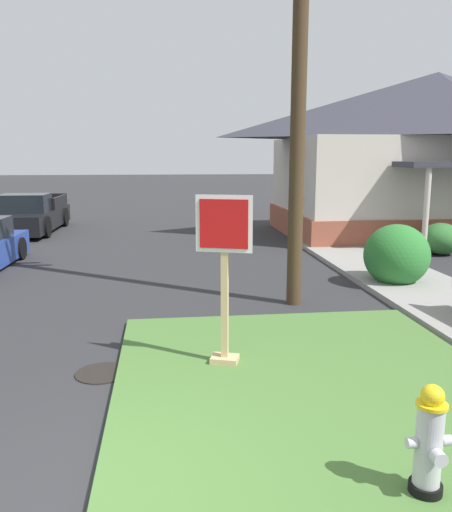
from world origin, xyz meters
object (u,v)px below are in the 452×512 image
at_px(fire_hydrant, 429,443).
at_px(pickup_truck_black, 30,216).
at_px(manhole_cover, 102,373).
at_px(stop_sign, 224,283).
at_px(utility_pole, 301,12).

height_order(fire_hydrant, pickup_truck_black, pickup_truck_black).
bearing_deg(manhole_cover, stop_sign, -0.29).
height_order(pickup_truck_black, utility_pole, utility_pole).
relative_size(stop_sign, utility_pole, 0.22).
bearing_deg(fire_hydrant, utility_pole, 86.41).
relative_size(manhole_cover, utility_pole, 0.07).
distance_m(fire_hydrant, utility_pole, 7.60).
height_order(fire_hydrant, stop_sign, stop_sign).
relative_size(manhole_cover, pickup_truck_black, 0.14).
height_order(manhole_cover, utility_pole, utility_pole).
bearing_deg(utility_pole, fire_hydrant, -93.59).
relative_size(fire_hydrant, manhole_cover, 1.36).
bearing_deg(utility_pole, pickup_truck_black, 124.97).
xyz_separation_m(fire_hydrant, stop_sign, (-1.33, 2.94, 0.66)).
relative_size(stop_sign, pickup_truck_black, 0.44).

